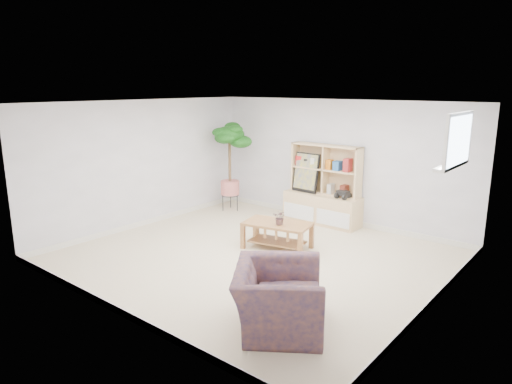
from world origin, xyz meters
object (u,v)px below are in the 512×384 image
Objects in this scene: coffee_table at (277,236)px; armchair at (278,294)px; floor_tree at (230,167)px; storage_unit at (323,185)px.

coffee_table is 2.56m from armchair.
coffee_table is at bearing 2.06° from armchair.
coffee_table is 0.99× the size of armchair.
armchair is (1.53, -2.04, 0.18)m from coffee_table.
floor_tree is (-2.23, 1.29, 0.73)m from coffee_table.
storage_unit is at bearing 83.31° from coffee_table.
storage_unit reaches higher than armchair.
coffee_table is 0.57× the size of floor_tree.
armchair reaches higher than coffee_table.
floor_tree is at bearing 13.72° from armchair.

